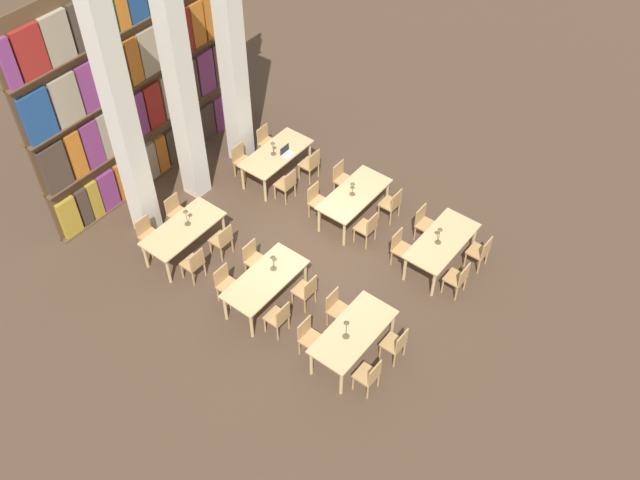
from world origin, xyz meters
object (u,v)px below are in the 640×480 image
object	(u,v)px
chair_8	(279,317)
reading_table_3	(354,196)
reading_table_2	(265,281)
chair_13	(317,200)
reading_table_0	(353,334)
chair_10	(306,290)
reading_table_5	(276,155)
chair_17	(148,234)
chair_6	(480,251)
desk_lamp_4	(186,214)
pillar_left	(123,125)
chair_12	(367,227)
chair_19	(177,212)
reading_table_4	(183,231)
chair_14	(392,204)
chair_9	(226,283)
chair_1	(309,337)
chair_20	(287,184)
chair_0	(369,375)
chair_15	(342,178)
chair_18	(222,240)
desk_lamp_3	(353,186)
pillar_center	(181,89)
desk_lamp_0	(346,326)
chair_5	(401,247)
chair_16	(194,263)
chair_3	(337,308)
desk_lamp_5	(273,146)
pillar_right	(232,56)
chair_23	(266,141)
laptop	(287,153)
chair_2	(396,344)
chair_7	(424,223)
reading_table_1	(442,243)
chair_11	(254,259)
chair_22	(311,164)

from	to	relation	value
chair_8	reading_table_3	distance (m)	3.75
reading_table_2	chair_13	size ratio (longest dim) A/B	2.15
reading_table_0	chair_10	size ratio (longest dim) A/B	2.15
reading_table_5	chair_17	bearing A→B (deg)	169.59
chair_10	chair_6	bearing A→B (deg)	-36.01
desk_lamp_4	pillar_left	bearing A→B (deg)	97.26
chair_12	chair_19	distance (m)	4.44
chair_12	reading_table_4	size ratio (longest dim) A/B	0.46
chair_14	chair_9	bearing A→B (deg)	161.46
chair_1	chair_14	size ratio (longest dim) A/B	1.00
chair_17	chair_20	xyz separation A→B (m)	(3.20, -1.40, 0.00)
chair_9	chair_17	distance (m)	2.39
chair_9	chair_0	bearing A→B (deg)	90.01
chair_15	chair_13	bearing A→B (deg)	0.00
chair_9	chair_14	xyz separation A→B (m)	(4.18, -1.40, 0.00)
chair_18	chair_17	bearing A→B (deg)	121.57
desk_lamp_3	chair_20	size ratio (longest dim) A/B	0.44
pillar_center	chair_17	xyz separation A→B (m)	(-2.07, -0.56, -2.52)
desk_lamp_0	chair_14	size ratio (longest dim) A/B	0.57
chair_0	chair_15	xyz separation A→B (m)	(4.18, 3.75, 0.00)
chair_8	chair_9	size ratio (longest dim) A/B	1.00
chair_5	chair_9	xyz separation A→B (m)	(-3.14, 2.34, 0.00)
pillar_left	chair_17	bearing A→B (deg)	-127.55
chair_15	chair_16	world-z (taller)	same
chair_8	chair_18	size ratio (longest dim) A/B	1.00
chair_3	reading_table_4	bearing A→B (deg)	-82.86
reading_table_2	chair_10	size ratio (longest dim) A/B	2.15
reading_table_2	desk_lamp_5	size ratio (longest dim) A/B	4.85
pillar_left	reading_table_3	bearing A→B (deg)	-48.09
chair_19	chair_0	bearing A→B (deg)	81.76
chair_6	chair_17	distance (m)	7.43
pillar_right	reading_table_4	world-z (taller)	pillar_right
chair_1	chair_23	bearing A→B (deg)	-131.38
chair_9	desk_lamp_3	bearing A→B (deg)	169.74
laptop	chair_1	bearing A→B (deg)	-135.69
chair_0	chair_1	size ratio (longest dim) A/B	1.00
chair_9	chair_2	bearing A→B (deg)	103.87
chair_7	pillar_left	bearing A→B (deg)	-55.08
chair_20	laptop	distance (m)	0.84
chair_2	chair_6	world-z (taller)	same
reading_table_1	chair_14	size ratio (longest dim) A/B	2.15
chair_10	chair_16	world-z (taller)	same
chair_11	chair_23	size ratio (longest dim) A/B	1.00
reading_table_0	desk_lamp_0	world-z (taller)	desk_lamp_0
chair_7	reading_table_2	size ratio (longest dim) A/B	0.46
chair_22	chair_23	bearing A→B (deg)	90.00
chair_3	reading_table_4	world-z (taller)	chair_3
chair_0	chair_3	xyz separation A→B (m)	(0.91, 1.45, 0.00)
chair_23	chair_10	bearing A→B (deg)	50.28
desk_lamp_5	reading_table_1	bearing A→B (deg)	-89.48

